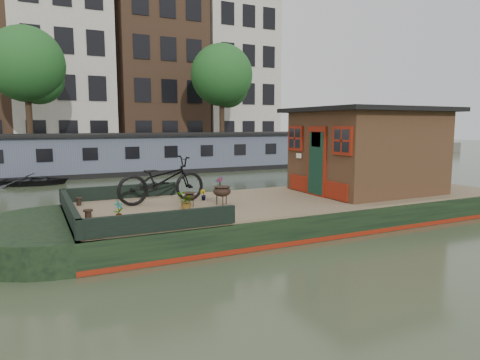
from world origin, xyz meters
name	(u,v)px	position (x,y,z in m)	size (l,w,h in m)	color
ground	(303,220)	(0.00, 0.00, 0.00)	(120.00, 120.00, 0.00)	#343C26
houseboat_hull	(260,215)	(-1.33, 0.00, 0.27)	(14.01, 4.02, 0.60)	black
houseboat_deck	(303,198)	(0.00, 0.00, 0.62)	(11.80, 3.80, 0.05)	#836D51
bow_bulwark	(111,206)	(-5.07, 0.00, 0.82)	(3.00, 4.00, 0.35)	black
cabin	(366,150)	(2.19, 0.00, 1.88)	(4.00, 3.50, 2.42)	#312013
bicycle	(162,180)	(-3.70, 0.78, 1.23)	(0.77, 2.21, 1.16)	black
potted_plant_a	(118,210)	(-5.02, -0.59, 0.84)	(0.20, 0.13, 0.38)	#9B5E2C
potted_plant_b	(203,195)	(-2.63, 0.71, 0.79)	(0.16, 0.13, 0.28)	brown
potted_plant_c	(186,202)	(-3.48, -0.38, 0.86)	(0.38, 0.33, 0.42)	#B13833
potted_plant_d	(219,185)	(-1.82, 1.50, 0.88)	(0.26, 0.26, 0.47)	#9E312B
brazier_front	(190,200)	(-3.26, -0.01, 0.83)	(0.33, 0.33, 0.35)	black
brazier_rear	(222,196)	(-2.46, -0.11, 0.88)	(0.43, 0.43, 0.46)	black
bollard_port	(79,202)	(-5.60, 1.37, 0.75)	(0.17, 0.17, 0.19)	black
bollard_stbd	(88,215)	(-5.60, -0.44, 0.76)	(0.19, 0.19, 0.22)	black
dinghy	(31,178)	(-6.61, 10.97, 0.32)	(2.20, 3.08, 0.64)	black
far_houseboat	(160,154)	(0.00, 14.00, 0.97)	(20.40, 4.40, 2.11)	#474E5F
quay	(135,155)	(0.00, 20.50, 0.45)	(60.00, 6.00, 0.90)	#47443F
townhouse_row	(115,60)	(0.15, 27.50, 7.90)	(27.25, 8.00, 16.50)	brown
tree_left	(29,68)	(-6.36, 19.07, 5.89)	(4.40, 4.40, 7.40)	#332316
tree_right	(223,78)	(6.14, 19.07, 5.89)	(4.40, 4.40, 7.40)	#332316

